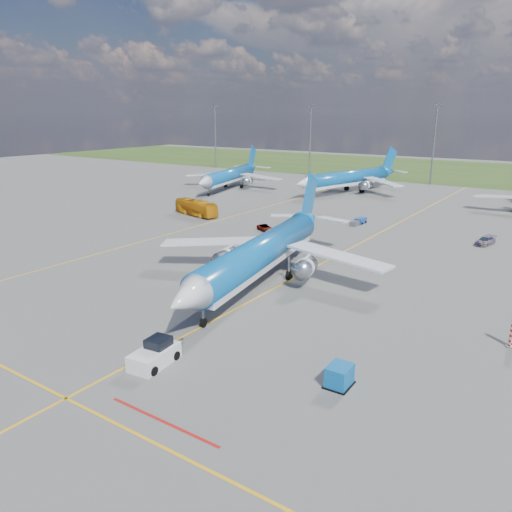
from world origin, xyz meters
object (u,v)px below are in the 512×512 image
Objects in this scene: bg_jet_nnw at (347,193)px; apron_bus at (196,208)px; service_car_b at (265,228)px; service_car_c at (485,241)px; service_car_a at (294,226)px; baggage_tug_c at (358,222)px; bg_jet_nw at (230,189)px; pushback_tug at (155,354)px; main_airliner at (261,283)px; uld_container at (339,376)px.

bg_jet_nnw is 47.11m from apron_bus.
service_car_b is 0.91× the size of service_car_c.
bg_jet_nnw reaches higher than service_car_a.
bg_jet_nnw is at bearing 119.52° from baggage_tug_c.
bg_jet_nw is 51.24m from service_car_b.
pushback_tug is at bearing -126.63° from service_car_b.
service_car_c is at bearing -33.15° from bg_jet_nw.
service_car_b is (-3.70, -3.81, -0.04)m from service_car_a.
baggage_tug_c is at bearing -56.93° from apron_bus.
main_airliner is 12.28× the size of service_car_a.
service_car_b is (6.21, -48.79, 0.57)m from bg_jet_nnw.
service_car_b is 18.44m from baggage_tug_c.
uld_container is (69.21, -77.09, 0.85)m from bg_jet_nw.
bg_jet_nw is 0.92× the size of main_airliner.
bg_jet_nnw reaches higher than uld_container.
baggage_tug_c is (7.84, 10.56, -0.09)m from service_car_a.
service_car_a is 0.72× the size of baggage_tug_c.
baggage_tug_c is at bearing -172.77° from service_car_c.
bg_jet_nw is 3.50× the size of apron_bus.
baggage_tug_c is at bearing -38.86° from bg_jet_nw.
apron_bus is 2.80× the size of service_car_b.
service_car_a is (-15.35, 49.80, -0.26)m from pushback_tug.
main_airliner is at bearing -116.98° from service_car_b.
main_airliner is 29.77m from service_car_a.
bg_jet_nw is 9.79× the size of service_car_b.
pushback_tug is 52.11m from service_car_a.
service_car_a is (23.01, 0.25, -0.99)m from apron_bus.
uld_container is at bearing -77.45° from service_car_c.
main_airliner is at bearing -59.50° from service_car_a.
main_airliner is at bearing 136.66° from uld_container.
main_airliner is (21.15, -72.54, 0.00)m from bg_jet_nnw.
baggage_tug_c is (-3.40, 38.13, 0.51)m from main_airliner.
baggage_tug_c is (-21.84, 54.83, -0.33)m from uld_container.
service_car_a is 13.15m from baggage_tug_c.
bg_jet_nw reaches higher than service_car_b.
uld_container reaches higher than service_car_b.
pushback_tug is (4.12, -22.23, 0.87)m from main_airliner.
pushback_tug is (25.27, -94.77, 0.87)m from bg_jet_nnw.
service_car_c reaches higher than service_car_a.
service_car_a is at bearing 101.69° from main_airliner.
pushback_tug is 1.43× the size of service_car_c.
uld_container reaches higher than service_car_c.
bg_jet_nnw is 0.96× the size of main_airliner.
baggage_tug_c is at bearing -47.74° from bg_jet_nnw.
bg_jet_nnw reaches higher than service_car_c.
service_car_a reaches higher than service_car_b.
uld_container is 0.43× the size of baggage_tug_c.
bg_jet_nw is at bearing 130.74° from uld_container.
main_airliner is at bearing -58.78° from bg_jet_nnw.
service_car_b is at bearing -126.53° from baggage_tug_c.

